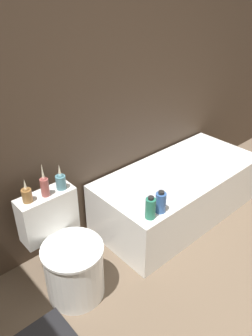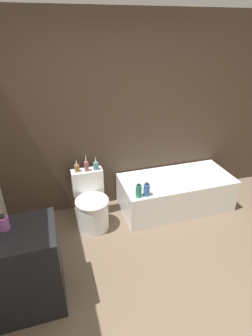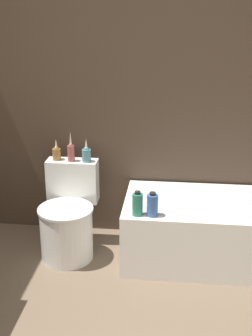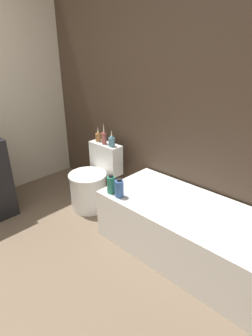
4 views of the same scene
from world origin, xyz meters
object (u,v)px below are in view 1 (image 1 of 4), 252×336
Objects in this scene: vase_gold at (27,194)px; shampoo_bottle_short at (161,202)px; vase_bronze at (61,180)px; bathtub at (178,192)px; vase_silver at (45,185)px; shampoo_bottle_tall at (150,208)px; toilet at (68,257)px.

shampoo_bottle_short is at bearing -29.70° from vase_gold.
vase_bronze is (0.25, -0.02, 0.01)m from vase_gold.
vase_silver is at bearing 173.20° from bathtub.
bathtub is 8.72× the size of shampoo_bottle_tall.
toilet is at bearing -90.00° from vase_silver.
vase_gold is at bearing 150.30° from shampoo_bottle_short.
toilet reaches higher than bathtub.
bathtub is at bearing -6.97° from vase_gold.
bathtub is 8.34× the size of vase_bronze.
shampoo_bottle_tall is at bearing -22.67° from toilet.
vase_gold is 0.25m from vase_bronze.
vase_bronze is 1.07× the size of shampoo_bottle_short.
vase_bronze is at bearing 141.55° from shampoo_bottle_short.
shampoo_bottle_short is (-0.57, -0.29, 0.32)m from bathtub.
shampoo_bottle_tall is 1.02× the size of shampoo_bottle_short.
toilet is 0.55m from vase_bronze.
bathtub is at bearing 26.72° from shampoo_bottle_short.
shampoo_bottle_tall is at bearing -157.00° from bathtub.
vase_gold is 0.95m from shampoo_bottle_short.
vase_gold is 0.86m from shampoo_bottle_tall.
shampoo_bottle_tall is at bearing -37.52° from vase_silver.
shampoo_bottle_short is (0.11, 0.00, -0.00)m from shampoo_bottle_tall.
vase_silver reaches higher than bathtub.
shampoo_bottle_tall is (0.57, -0.44, -0.23)m from vase_silver.
vase_bronze is at bearing 0.85° from vase_silver.
vase_gold is 0.95× the size of shampoo_bottle_tall.
bathtub is at bearing -7.63° from vase_bronze.
vase_gold is at bearing 119.46° from toilet.
vase_bronze reaches higher than bathtub.
vase_gold is at bearing 146.63° from shampoo_bottle_tall.
shampoo_bottle_short is at bearing -19.37° from toilet.
shampoo_bottle_short is at bearing -153.28° from bathtub.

